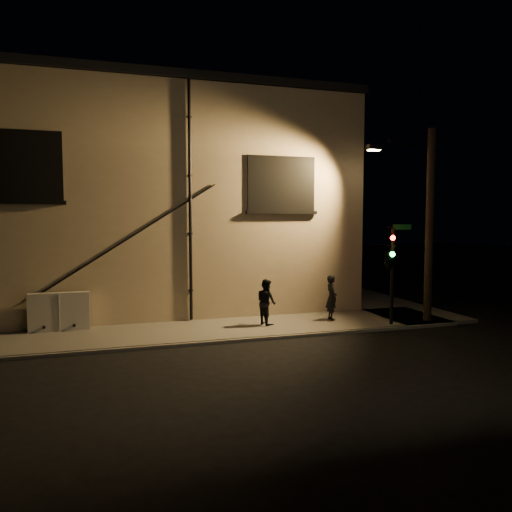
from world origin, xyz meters
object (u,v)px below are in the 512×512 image
object	(u,v)px
pedestrian_a	(332,297)
traffic_signal	(389,258)
pedestrian_b	(266,302)
streetlamp_pole	(426,221)
utility_cabinet	(59,312)

from	to	relation	value
pedestrian_a	traffic_signal	size ratio (longest dim) A/B	0.47
pedestrian_b	traffic_signal	xyz separation A→B (m)	(3.89, -1.37, 1.51)
pedestrian_b	streetlamp_pole	xyz separation A→B (m)	(5.54, -1.04, 2.75)
pedestrian_b	streetlamp_pole	distance (m)	6.27
pedestrian_a	streetlamp_pole	world-z (taller)	streetlamp_pole
traffic_signal	streetlamp_pole	size ratio (longest dim) A/B	0.50
utility_cabinet	pedestrian_b	bearing A→B (deg)	-9.77
pedestrian_a	streetlamp_pole	xyz separation A→B (m)	(3.07, -1.07, 2.73)
pedestrian_a	pedestrian_b	distance (m)	2.47
pedestrian_a	pedestrian_b	world-z (taller)	pedestrian_a
pedestrian_a	pedestrian_b	size ratio (longest dim) A/B	1.03
utility_cabinet	pedestrian_b	world-z (taller)	pedestrian_b
pedestrian_a	traffic_signal	bearing A→B (deg)	-129.37
streetlamp_pole	pedestrian_b	bearing A→B (deg)	169.39
traffic_signal	utility_cabinet	bearing A→B (deg)	166.59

